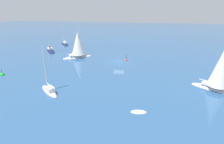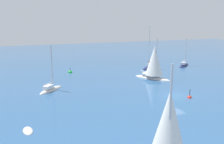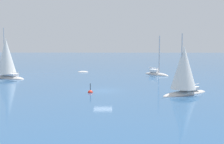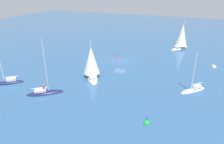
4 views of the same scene
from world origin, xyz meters
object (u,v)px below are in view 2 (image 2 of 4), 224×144
at_px(ketch_2, 154,64).
at_px(ketch, 150,67).
at_px(ketch_1, 184,65).
at_px(rib, 28,131).
at_px(sailboat, 51,89).
at_px(channel_buoy, 189,98).
at_px(mooring_buoy, 70,73).

bearing_deg(ketch_2, ketch, 121.71).
relative_size(ketch, ketch_1, 1.45).
bearing_deg(ketch_2, rib, -89.99).
bearing_deg(ketch_1, sailboat, 159.45).
height_order(ketch_2, channel_buoy, ketch_2).
distance_m(ketch, mooring_buoy, 18.00).
xyz_separation_m(ketch, channel_buoy, (5.30, 21.16, -0.13)).
distance_m(sailboat, rib, 14.43).
relative_size(sailboat, ketch, 0.76).
relative_size(ketch_1, ketch_2, 0.85).
xyz_separation_m(rib, ketch_2, (-23.10, -15.09, 2.81)).
bearing_deg(channel_buoy, sailboat, -30.69).
xyz_separation_m(sailboat, rib, (3.99, 13.86, -0.21)).
bearing_deg(mooring_buoy, rib, 69.87).
distance_m(sailboat, ketch_2, 19.32).
bearing_deg(ketch_2, channel_buoy, -37.86).
relative_size(sailboat, mooring_buoy, 5.16).
bearing_deg(ketch_2, ketch_1, 89.67).
relative_size(sailboat, rib, 3.57).
distance_m(ketch, ketch_2, 10.49).
bearing_deg(ketch_1, channel_buoy, -162.04).
xyz_separation_m(rib, ketch, (-27.41, -24.27, 0.15)).
xyz_separation_m(ketch_2, mooring_buoy, (13.62, -10.77, -2.80)).
distance_m(rib, channel_buoy, 22.33).
relative_size(rib, ketch_1, 0.31).
distance_m(sailboat, ketch_1, 33.75).
xyz_separation_m(ketch, ketch_1, (-8.90, 0.67, -0.01)).
bearing_deg(mooring_buoy, ketch_2, 141.68).
height_order(sailboat, ketch_1, sailboat).
distance_m(ketch_1, channel_buoy, 24.94).
bearing_deg(channel_buoy, ketch, -104.06).
bearing_deg(ketch_1, ketch, 138.40).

